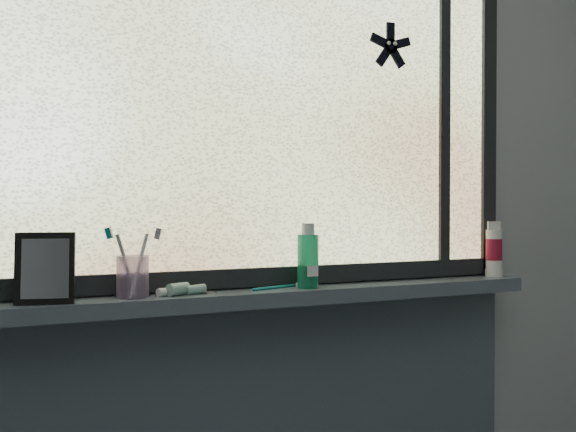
% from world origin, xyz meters
% --- Properties ---
extents(wall_back, '(3.00, 0.01, 2.50)m').
position_xyz_m(wall_back, '(0.00, 1.30, 1.25)').
color(wall_back, '#9EA3A8').
rests_on(wall_back, ground).
extents(windowsill, '(1.62, 0.14, 0.04)m').
position_xyz_m(windowsill, '(0.00, 1.23, 1.00)').
color(windowsill, '#434E5A').
rests_on(windowsill, wall_back).
extents(window_pane, '(1.50, 0.01, 1.00)m').
position_xyz_m(window_pane, '(0.00, 1.28, 1.53)').
color(window_pane, silver).
rests_on(window_pane, wall_back).
extents(frame_bottom, '(1.60, 0.03, 0.05)m').
position_xyz_m(frame_bottom, '(0.00, 1.28, 1.05)').
color(frame_bottom, black).
rests_on(frame_bottom, windowsill).
extents(frame_right, '(0.05, 0.03, 1.10)m').
position_xyz_m(frame_right, '(0.78, 1.28, 1.53)').
color(frame_right, black).
rests_on(frame_right, wall_back).
extents(frame_mullion, '(0.03, 0.03, 1.00)m').
position_xyz_m(frame_mullion, '(0.60, 1.28, 1.53)').
color(frame_mullion, black).
rests_on(frame_mullion, wall_back).
extents(starfish_sticker, '(0.15, 0.02, 0.15)m').
position_xyz_m(starfish_sticker, '(0.40, 1.27, 1.72)').
color(starfish_sticker, black).
rests_on(starfish_sticker, window_pane).
extents(vanity_mirror, '(0.14, 0.09, 0.16)m').
position_xyz_m(vanity_mirror, '(-0.57, 1.21, 1.10)').
color(vanity_mirror, black).
rests_on(vanity_mirror, windowsill).
extents(toothpaste_tube, '(0.18, 0.10, 0.03)m').
position_xyz_m(toothpaste_tube, '(-0.24, 1.22, 1.04)').
color(toothpaste_tube, silver).
rests_on(toothpaste_tube, windowsill).
extents(toothbrush_cup, '(0.10, 0.10, 0.10)m').
position_xyz_m(toothbrush_cup, '(-0.37, 1.23, 1.07)').
color(toothbrush_cup, '#BA9BCD').
rests_on(toothbrush_cup, windowsill).
extents(toothbrush_lying, '(0.18, 0.07, 0.01)m').
position_xyz_m(toothbrush_lying, '(0.01, 1.23, 1.03)').
color(toothbrush_lying, '#0D7D7C').
rests_on(toothbrush_lying, windowsill).
extents(mouthwash_bottle, '(0.07, 0.07, 0.15)m').
position_xyz_m(mouthwash_bottle, '(0.10, 1.22, 1.11)').
color(mouthwash_bottle, '#1C9166').
rests_on(mouthwash_bottle, windowsill).
extents(cream_tube, '(0.06, 0.06, 0.12)m').
position_xyz_m(cream_tube, '(0.77, 1.23, 1.11)').
color(cream_tube, silver).
rests_on(cream_tube, windowsill).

